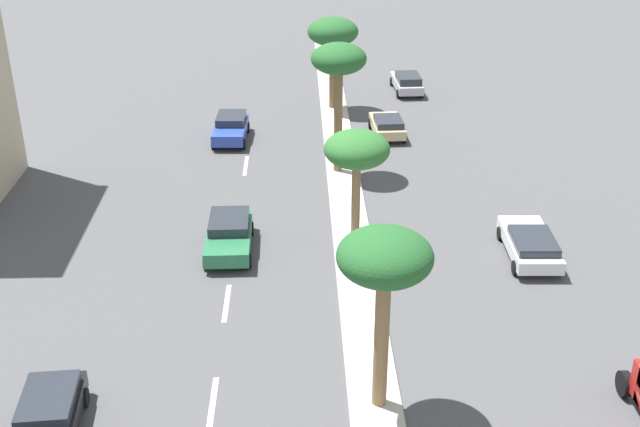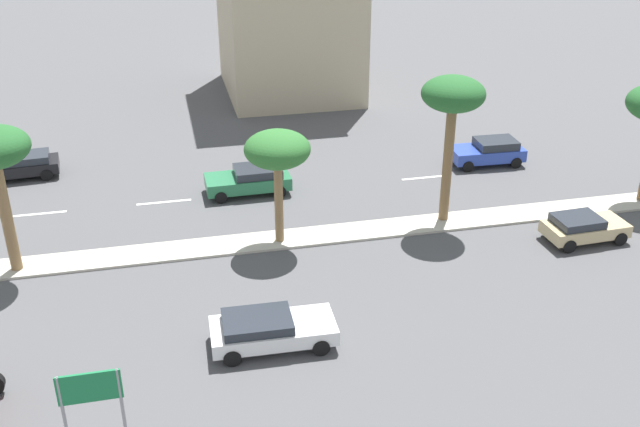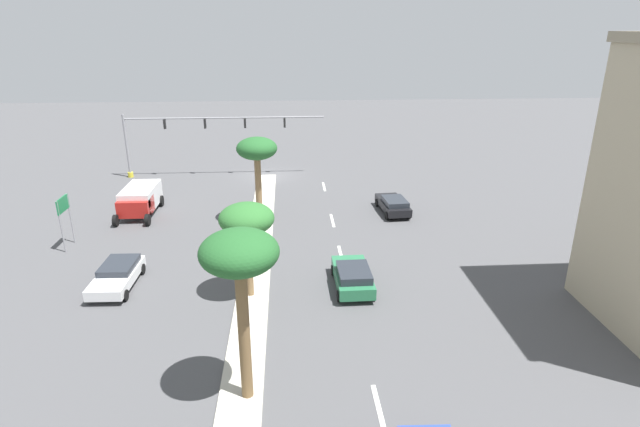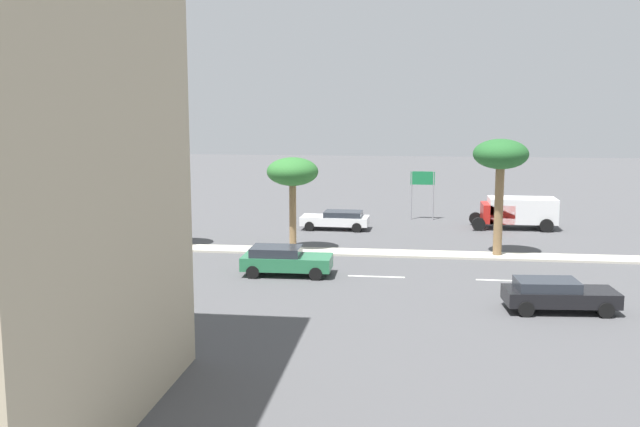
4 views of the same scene
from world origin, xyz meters
TOP-DOWN VIEW (x-y plane):
  - ground_plane at (0.00, 24.68)m, footprint 160.00×160.00m
  - median_curb at (0.00, 31.73)m, footprint 1.80×63.47m
  - lane_stripe_near at (-5.49, 12.87)m, footprint 0.20×2.80m
  - lane_stripe_mid at (-5.49, 19.12)m, footprint 0.20×2.80m
  - lane_stripe_trailing at (-5.49, 33.51)m, footprint 0.20×2.80m
  - directional_road_sign at (12.84, 16.70)m, footprint 0.10×1.77m
  - palm_tree_mid at (0.12, 24.24)m, footprint 2.96×2.96m
  - palm_tree_right at (-0.28, 32.49)m, footprint 2.95×2.95m
  - sedan_green_mid at (-5.68, 23.69)m, footprint 2.16×4.46m
  - sedan_black_inboard at (-10.53, 11.44)m, footprint 2.26×4.63m
  - sedan_tan_rear at (3.09, 38.05)m, footprint 2.08×3.89m
  - sedan_blue_leading at (-6.60, 37.72)m, footprint 2.14×4.21m
  - sedan_white_front at (7.86, 22.52)m, footprint 2.23×4.63m

SIDE VIEW (x-z plane):
  - ground_plane at x=0.00m, z-range 0.00..0.00m
  - lane_stripe_near at x=-5.49m, z-range 0.00..0.01m
  - lane_stripe_mid at x=-5.49m, z-range 0.00..0.01m
  - lane_stripe_trailing at x=-5.49m, z-range 0.00..0.01m
  - median_curb at x=0.00m, z-range 0.00..0.12m
  - sedan_tan_rear at x=3.09m, z-range 0.06..1.34m
  - sedan_white_front at x=7.86m, z-range 0.07..1.33m
  - sedan_black_inboard at x=-10.53m, z-range 0.06..1.39m
  - sedan_green_mid at x=-5.68m, z-range 0.06..1.48m
  - sedan_blue_leading at x=-6.60m, z-range 0.05..1.52m
  - directional_road_sign at x=12.84m, z-range 0.86..4.44m
  - palm_tree_mid at x=0.12m, z-range 1.87..7.21m
  - palm_tree_right at x=-0.28m, z-range 2.61..9.78m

